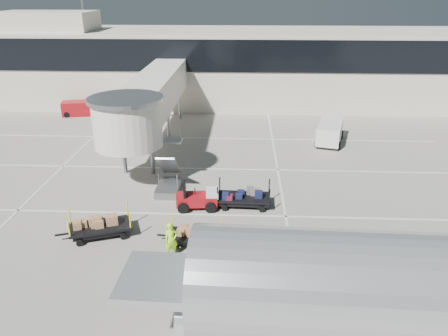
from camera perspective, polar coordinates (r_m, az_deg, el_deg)
The scene contains 11 objects.
ground at distance 24.28m, azimuth -5.91°, elevation -8.27°, with size 140.00×140.00×0.00m, color #A39E91.
lane_markings at distance 32.64m, azimuth -4.75°, elevation 0.19°, with size 40.00×30.00×0.02m.
terminal at distance 51.34m, azimuth -1.62°, elevation 13.27°, with size 64.00×12.11×15.20m.
jet_bridge at distance 34.64m, azimuth -9.86°, elevation 8.70°, with size 5.70×20.40×6.03m.
baggage_tug at distance 26.40m, azimuth -3.41°, elevation -4.04°, with size 2.59×1.79×1.63m.
suitcase_cart at distance 26.59m, azimuth 2.63°, elevation -3.98°, with size 3.97×1.70×1.54m.
box_cart_near at distance 22.90m, azimuth -3.77°, elevation -8.74°, with size 3.44×1.63×1.32m.
box_cart_far at distance 24.34m, azimuth -15.88°, elevation -7.44°, with size 3.97×2.57×1.54m.
ground_worker at distance 21.85m, azimuth -6.91°, elevation -9.32°, with size 0.66×0.44×1.83m, color #AEFF1A.
minivan at distance 38.61m, azimuth 13.71°, elevation 4.83°, with size 3.04×4.95×1.75m.
belt_loader at distance 48.13m, azimuth -18.15°, elevation 7.43°, with size 4.21×2.35×1.92m.
Camera 1 is at (3.45, -20.59, 12.40)m, focal length 35.00 mm.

